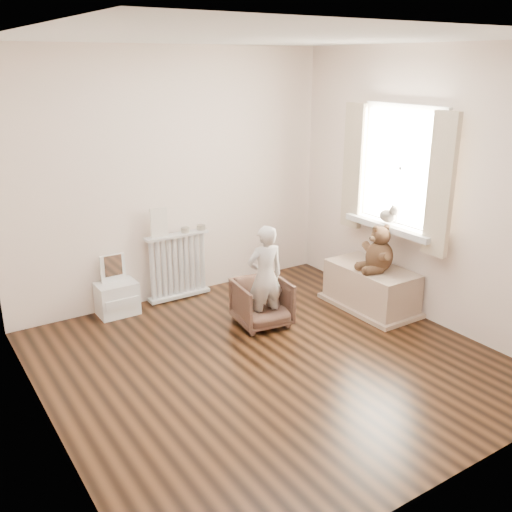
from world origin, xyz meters
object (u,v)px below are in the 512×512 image
toy_vanity (116,289)px  toy_bench (371,289)px  armchair (262,303)px  child (265,276)px  teddy_bear (380,249)px  plush_cat (388,213)px  radiator (178,264)px

toy_vanity → toy_bench: bearing=-29.5°
armchair → child: bearing=-82.5°
child → teddy_bear: 1.21m
teddy_bear → plush_cat: bearing=38.7°
radiator → child: bearing=-70.4°
plush_cat → toy_vanity: bearing=161.4°
toy_vanity → child: child is taller
toy_vanity → armchair: bearing=-42.7°
toy_vanity → plush_cat: plush_cat is taller
toy_vanity → plush_cat: bearing=-28.5°
teddy_bear → toy_bench: bearing=92.8°
armchair → child: (0.00, -0.05, 0.29)m
radiator → toy_bench: 2.05m
radiator → child: child is taller
child → teddy_bear: child is taller
armchair → child: 0.29m
toy_vanity → armchair: toy_vanity is taller
toy_bench → plush_cat: (0.14, -0.03, 0.80)m
armchair → teddy_bear: bearing=-10.5°
toy_vanity → child: (1.09, -1.06, 0.24)m
toy_bench → teddy_bear: teddy_bear is taller
radiator → plush_cat: (1.70, -1.34, 0.61)m
toy_bench → toy_vanity: bearing=150.5°
radiator → child: (0.39, -1.09, 0.13)m
radiator → child: size_ratio=0.73×
armchair → plush_cat: (1.31, -0.30, 0.77)m
toy_bench → teddy_bear: (-0.02, -0.10, 0.47)m
toy_bench → teddy_bear: 0.48m
toy_vanity → plush_cat: size_ratio=2.67×
toy_vanity → child: size_ratio=0.62×
toy_vanity → child: bearing=-44.1°
toy_vanity → teddy_bear: teddy_bear is taller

